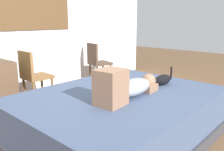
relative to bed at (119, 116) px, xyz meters
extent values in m
plane|color=brown|center=(-0.04, -0.19, -0.26)|extent=(16.00, 16.00, 0.00)
cube|color=silver|center=(-0.04, 2.18, 1.19)|extent=(6.40, 0.12, 2.90)
cube|color=#38383D|center=(0.00, 0.00, -0.19)|extent=(2.20, 1.70, 0.14)
cube|color=#425170|center=(0.00, 0.00, 0.07)|extent=(2.14, 1.65, 0.38)
ellipsoid|color=#8C939E|center=(0.05, -0.14, 0.35)|extent=(0.58, 0.31, 0.17)
sphere|color=#8C664C|center=(0.39, -0.11, 0.35)|extent=(0.17, 0.17, 0.17)
cube|color=#8C664C|center=(-0.33, -0.17, 0.43)|extent=(0.28, 0.26, 0.34)
cube|color=#8C664C|center=(0.27, -0.12, 0.30)|extent=(0.22, 0.30, 0.08)
ellipsoid|color=black|center=(0.62, -0.17, 0.33)|extent=(0.28, 0.16, 0.13)
sphere|color=black|center=(0.47, -0.14, 0.34)|extent=(0.08, 0.08, 0.08)
cylinder|color=black|center=(0.77, -0.20, 0.39)|extent=(0.03, 0.03, 0.16)
cylinder|color=brown|center=(0.10, 1.73, -0.04)|extent=(0.04, 0.04, 0.44)
cylinder|color=brown|center=(0.09, 1.43, -0.04)|extent=(0.04, 0.04, 0.44)
cylinder|color=brown|center=(-0.20, 1.74, -0.04)|extent=(0.04, 0.04, 0.44)
cylinder|color=brown|center=(-0.21, 1.43, -0.04)|extent=(0.04, 0.04, 0.44)
cube|color=brown|center=(-0.06, 1.58, 0.20)|extent=(0.39, 0.39, 0.04)
cube|color=brown|center=(-0.23, 1.59, 0.41)|extent=(0.05, 0.38, 0.38)
cylinder|color=#4C3828|center=(1.59, 1.81, -0.04)|extent=(0.04, 0.04, 0.44)
cylinder|color=#4C3828|center=(1.51, 1.52, -0.04)|extent=(0.04, 0.04, 0.44)
cylinder|color=#4C3828|center=(1.30, 1.89, -0.04)|extent=(0.04, 0.04, 0.44)
cylinder|color=#4C3828|center=(1.22, 1.60, -0.04)|extent=(0.04, 0.04, 0.44)
cube|color=#4C3828|center=(1.41, 1.70, 0.20)|extent=(0.47, 0.47, 0.04)
cube|color=#4C3828|center=(1.24, 1.75, 0.41)|extent=(0.14, 0.38, 0.38)
camera|label=1|loc=(-1.88, -1.60, 1.04)|focal=38.10mm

